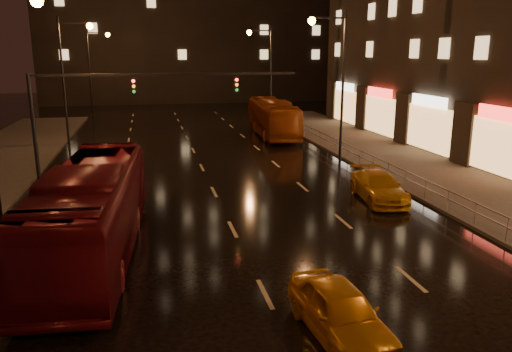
% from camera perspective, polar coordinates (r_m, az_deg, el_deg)
% --- Properties ---
extents(ground, '(140.00, 140.00, 0.00)m').
position_cam_1_polar(ground, '(30.93, -5.81, 0.15)').
color(ground, black).
rests_on(ground, ground).
extents(sidewalk_right, '(7.00, 70.00, 0.15)m').
position_cam_1_polar(sidewalk_right, '(30.88, 21.12, -0.61)').
color(sidewalk_right, '#38332D').
rests_on(sidewalk_right, ground).
extents(traffic_signal, '(15.31, 0.32, 6.20)m').
position_cam_1_polar(traffic_signal, '(30.02, -15.77, 8.46)').
color(traffic_signal, black).
rests_on(traffic_signal, ground).
extents(railing_right, '(0.05, 56.00, 1.00)m').
position_cam_1_polar(railing_right, '(31.63, 13.28, 1.82)').
color(railing_right, '#99999E').
rests_on(railing_right, sidewalk_right).
extents(bus_red, '(3.79, 12.43, 3.41)m').
position_cam_1_polar(bus_red, '(19.27, -18.26, -3.80)').
color(bus_red, maroon).
rests_on(bus_red, ground).
extents(bus_curb, '(3.30, 11.69, 3.22)m').
position_cam_1_polar(bus_curb, '(45.01, 1.91, 6.65)').
color(bus_curb, '#963D0F').
rests_on(bus_curb, ground).
extents(taxi_near, '(2.03, 4.30, 1.42)m').
position_cam_1_polar(taxi_near, '(13.80, 9.62, -15.03)').
color(taxi_near, orange).
rests_on(taxi_near, ground).
extents(taxi_far, '(2.46, 5.00, 1.40)m').
position_cam_1_polar(taxi_far, '(26.10, 13.84, -1.20)').
color(taxi_far, orange).
rests_on(taxi_far, ground).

